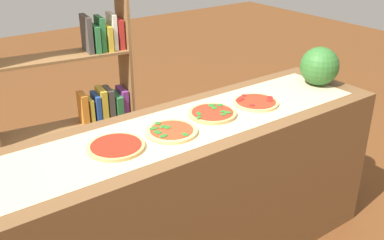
% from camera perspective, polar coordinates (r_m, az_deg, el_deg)
% --- Properties ---
extents(counter, '(2.26, 0.62, 0.90)m').
position_cam_1_polar(counter, '(2.54, -0.00, -9.69)').
color(counter, brown).
rests_on(counter, ground_plane).
extents(parchment_paper, '(2.02, 0.45, 0.00)m').
position_cam_1_polar(parchment_paper, '(2.32, -0.00, -0.43)').
color(parchment_paper, tan).
rests_on(parchment_paper, counter).
extents(pizza_plain_0, '(0.26, 0.26, 0.02)m').
position_cam_1_polar(pizza_plain_0, '(2.10, -9.50, -3.31)').
color(pizza_plain_0, tan).
rests_on(pizza_plain_0, parchment_paper).
extents(pizza_spinach_1, '(0.26, 0.26, 0.02)m').
position_cam_1_polar(pizza_spinach_1, '(2.21, -2.62, -1.42)').
color(pizza_spinach_1, '#DBB26B').
rests_on(pizza_spinach_1, parchment_paper).
extents(pizza_spinach_2, '(0.25, 0.25, 0.02)m').
position_cam_1_polar(pizza_spinach_2, '(2.41, 2.58, 0.84)').
color(pizza_spinach_2, tan).
rests_on(pizza_spinach_2, parchment_paper).
extents(pizza_pepperoni_3, '(0.25, 0.25, 0.02)m').
position_cam_1_polar(pizza_pepperoni_3, '(2.57, 8.00, 2.19)').
color(pizza_pepperoni_3, '#DBB26B').
rests_on(pizza_pepperoni_3, parchment_paper).
extents(watermelon, '(0.24, 0.24, 0.24)m').
position_cam_1_polar(watermelon, '(2.91, 15.75, 6.49)').
color(watermelon, '#2D6628').
rests_on(watermelon, counter).
extents(bookshelf, '(0.95, 0.37, 1.54)m').
position_cam_1_polar(bookshelf, '(3.24, -13.50, 2.37)').
color(bookshelf, brown).
rests_on(bookshelf, ground_plane).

